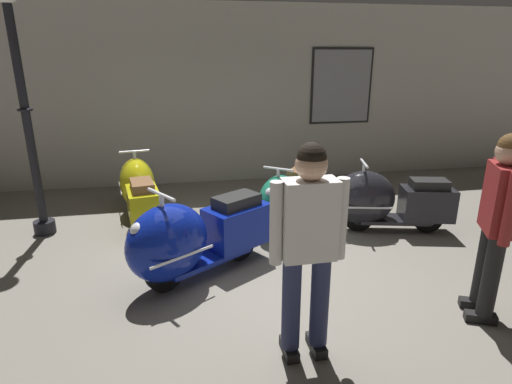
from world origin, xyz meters
TOP-DOWN VIEW (x-y plane):
  - ground_plane at (0.00, 0.00)m, footprint 60.00×60.00m
  - showroom_back_wall at (-0.15, 3.61)m, footprint 18.00×0.63m
  - scooter_0 at (-1.45, 1.74)m, footprint 0.73×1.68m
  - scooter_1 at (-0.76, -0.22)m, footprint 1.76×1.37m
  - scooter_2 at (0.61, 1.04)m, footprint 1.29×1.51m
  - scooter_3 at (1.89, 0.64)m, footprint 1.69×0.83m
  - lamppost at (-2.72, 1.44)m, footprint 0.32×0.32m
  - visitor_0 at (0.09, -1.62)m, footprint 0.60×0.28m
  - visitor_1 at (1.90, -1.40)m, footprint 0.39×0.55m

SIDE VIEW (x-z plane):
  - ground_plane at x=0.00m, z-range 0.00..0.00m
  - scooter_2 at x=0.61m, z-range -0.04..0.91m
  - scooter_0 at x=-1.45m, z-range -0.04..0.95m
  - scooter_3 at x=1.89m, z-range -0.04..0.95m
  - scooter_1 at x=-0.76m, z-range -0.05..1.03m
  - visitor_1 at x=1.90m, z-range 0.14..1.89m
  - visitor_0 at x=0.09m, z-range 0.14..1.93m
  - showroom_back_wall at x=-0.15m, z-range 0.00..3.26m
  - lamppost at x=-2.72m, z-range 0.32..3.58m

